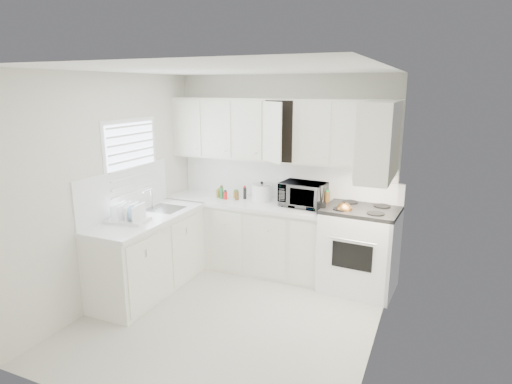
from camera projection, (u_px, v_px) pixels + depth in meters
The scene contains 33 objects.
floor at pixel (230, 317), 4.65m from camera, with size 3.20×3.20×0.00m, color beige.
ceiling at pixel (226, 69), 4.03m from camera, with size 3.20×3.20×0.00m, color white.
wall_back at pixel (283, 174), 5.76m from camera, with size 3.00×3.00×0.00m, color silver.
wall_front at pixel (122, 259), 2.91m from camera, with size 3.00×3.00×0.00m, color silver.
wall_left at pixel (113, 189), 4.92m from camera, with size 3.20×3.20×0.00m, color silver.
wall_right at pixel (380, 220), 3.76m from camera, with size 3.20×3.20×0.00m, color silver.
window_blinds at pixel (132, 163), 5.16m from camera, with size 0.06×0.96×1.06m, color white, non-canonical shape.
lower_cabinets_back at pixel (247, 236), 5.85m from camera, with size 2.22×0.60×0.90m, color silver, non-canonical shape.
lower_cabinets_left at pixel (149, 255), 5.18m from camera, with size 0.60×1.60×0.90m, color silver, non-canonical shape.
countertop_back at pixel (247, 203), 5.73m from camera, with size 2.24×0.64×0.05m, color white.
countertop_left at pixel (147, 218), 5.07m from camera, with size 0.64×1.62×0.05m, color white.
backsplash_back at pixel (282, 179), 5.77m from camera, with size 2.98×0.02×0.55m, color white.
backsplash_left at pixel (125, 191), 5.11m from camera, with size 0.02×1.60×0.55m, color white.
upper_cabinets_back at pixel (278, 161), 5.57m from camera, with size 3.00×0.33×0.80m, color silver, non-canonical shape.
upper_cabinets_right at pixel (376, 179), 4.50m from camera, with size 0.33×0.90×0.80m, color silver, non-canonical shape.
sink at pixel (164, 200), 5.34m from camera, with size 0.42×0.38×0.30m, color gray, non-canonical shape.
stove at pixel (360, 238), 5.17m from camera, with size 0.86×0.71×1.33m, color white, non-canonical shape.
tea_kettle at pixel (344, 209), 5.01m from camera, with size 0.23×0.20×0.21m, color olive, non-canonical shape.
frying_pan at pixel (379, 212), 5.17m from camera, with size 0.27×0.46×0.04m, color black, non-canonical shape.
microwave at pixel (303, 192), 5.45m from camera, with size 0.56×0.31×0.38m, color gray.
rice_cooker at pixel (262, 191), 5.73m from camera, with size 0.26×0.26×0.26m, color white, non-canonical shape.
paper_towel at pixel (284, 191), 5.72m from camera, with size 0.12×0.12×0.27m, color white.
utensil_crock at pixel (322, 200), 5.09m from camera, with size 0.12×0.12×0.36m, color black, non-canonical shape.
dish_rack at pixel (128, 212), 4.83m from camera, with size 0.43×0.32×0.24m, color white, non-canonical shape.
spice_left_0 at pixel (221, 191), 6.00m from camera, with size 0.06×0.06×0.13m, color olive.
spice_left_1 at pixel (223, 193), 5.89m from camera, with size 0.06×0.06×0.13m, color #297D3D.
spice_left_2 at pixel (231, 192), 5.94m from camera, with size 0.06×0.06×0.13m, color red.
spice_left_3 at pixel (232, 194), 5.83m from camera, with size 0.06×0.06×0.13m, color gold.
spice_left_4 at pixel (240, 193), 5.88m from camera, with size 0.06×0.06×0.13m, color brown.
spice_left_5 at pixel (242, 195), 5.77m from camera, with size 0.06×0.06×0.13m, color black.
sauce_right_0 at pixel (321, 199), 5.47m from camera, with size 0.06×0.06×0.19m, color red.
sauce_right_1 at pixel (324, 200), 5.40m from camera, with size 0.06×0.06×0.19m, color gold.
sauce_right_2 at pixel (329, 200), 5.43m from camera, with size 0.06×0.06×0.19m, color brown.
Camera 1 is at (1.93, -3.73, 2.44)m, focal length 29.98 mm.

